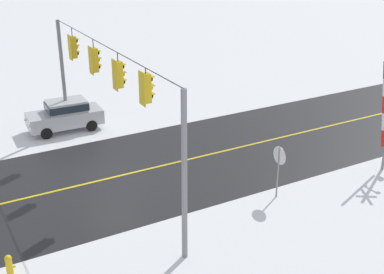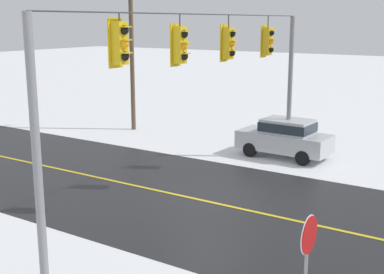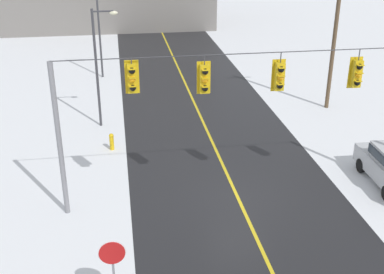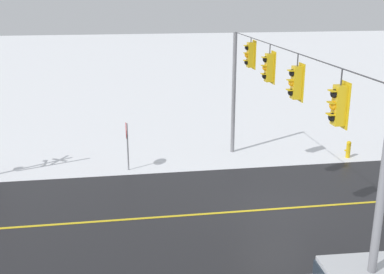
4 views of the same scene
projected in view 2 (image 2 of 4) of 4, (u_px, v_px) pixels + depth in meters
name	position (u px, v px, depth m)	size (l,w,h in m)	color
ground_plane	(206.00, 201.00, 17.59)	(160.00, 160.00, 0.00)	white
road_asphalt	(79.00, 173.00, 20.79)	(9.00, 80.00, 0.01)	black
lane_centre_line	(79.00, 173.00, 20.79)	(0.14, 72.00, 0.01)	gold
signal_span	(207.00, 72.00, 16.66)	(14.20, 0.47, 6.22)	gray
stop_sign	(308.00, 246.00, 10.06)	(0.80, 0.09, 2.35)	gray
parked_car_silver	(285.00, 136.00, 23.09)	(1.93, 4.25, 1.74)	#B7BABF
utility_pole	(132.00, 47.00, 28.28)	(1.80, 0.24, 8.99)	brown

